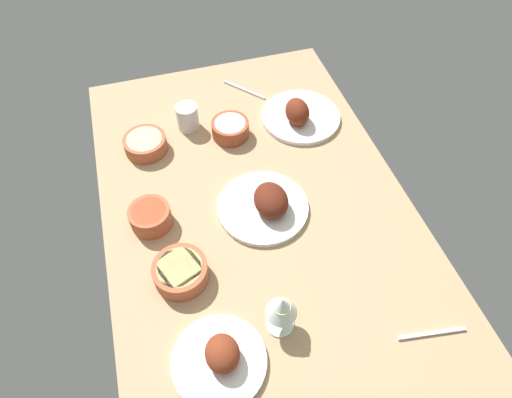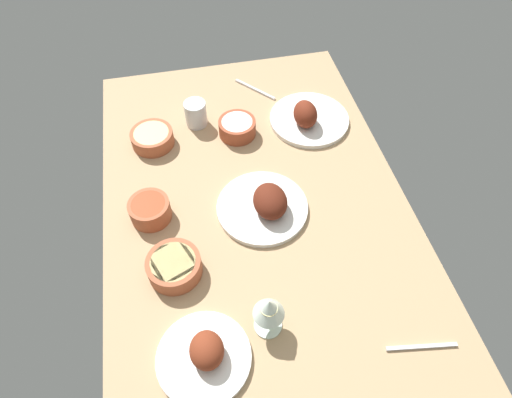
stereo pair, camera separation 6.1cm
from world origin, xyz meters
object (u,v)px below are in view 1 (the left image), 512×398
at_px(plate_near_viewer, 299,115).
at_px(plate_center_main, 220,358).
at_px(bowl_sauce, 150,216).
at_px(spoon_loose, 244,90).
at_px(bowl_potatoes, 145,144).
at_px(bowl_cream, 231,128).
at_px(bowl_pasta, 181,272).
at_px(water_tumbler, 188,117).
at_px(fork_loose, 432,333).
at_px(wine_glass, 282,308).
at_px(plate_far_side, 266,204).

distance_m(plate_near_viewer, plate_center_main, 0.86).
xyz_separation_m(bowl_sauce, spoon_loose, (0.50, -0.42, -0.03)).
xyz_separation_m(bowl_potatoes, bowl_sauce, (-0.30, 0.03, 0.01)).
xyz_separation_m(bowl_sauce, bowl_cream, (0.29, -0.31, -0.00)).
relative_size(bowl_pasta, water_tumbler, 1.63).
bearing_deg(fork_loose, water_tumbler, -56.05).
relative_size(bowl_potatoes, bowl_sauce, 1.17).
height_order(water_tumbler, spoon_loose, water_tumbler).
height_order(bowl_pasta, wine_glass, wine_glass).
bearing_deg(wine_glass, plate_far_side, -11.86).
bearing_deg(bowl_cream, bowl_potatoes, 87.47).
bearing_deg(bowl_cream, spoon_loose, -25.75).
bearing_deg(wine_glass, bowl_sauce, 33.42).
height_order(water_tumbler, fork_loose, water_tumbler).
bearing_deg(bowl_sauce, bowl_cream, -47.38).
relative_size(plate_far_side, wine_glass, 1.93).
distance_m(bowl_sauce, water_tumbler, 0.41).
bearing_deg(bowl_potatoes, fork_loose, -144.75).
bearing_deg(plate_far_side, spoon_loose, -8.75).
bearing_deg(wine_glass, bowl_potatoes, 18.62).
bearing_deg(bowl_sauce, bowl_potatoes, -4.87).
xyz_separation_m(plate_near_viewer, bowl_potatoes, (0.01, 0.53, 0.00)).
xyz_separation_m(plate_far_side, bowl_pasta, (-0.15, 0.28, 0.00)).
bearing_deg(spoon_loose, fork_loose, -30.11).
height_order(plate_center_main, bowl_pasta, plate_center_main).
bearing_deg(bowl_pasta, bowl_sauce, 14.46).
relative_size(bowl_potatoes, spoon_loose, 0.77).
relative_size(plate_near_viewer, fork_loose, 1.60).
height_order(plate_near_viewer, plate_center_main, plate_near_viewer).
height_order(bowl_potatoes, bowl_cream, bowl_cream).
distance_m(plate_center_main, bowl_cream, 0.76).
bearing_deg(bowl_potatoes, plate_far_side, -138.74).
bearing_deg(bowl_pasta, plate_center_main, -169.10).
relative_size(water_tumbler, fork_loose, 0.51).
distance_m(bowl_sauce, bowl_pasta, 0.20).
xyz_separation_m(plate_far_side, bowl_cream, (0.34, 0.02, 0.00)).
relative_size(plate_near_viewer, bowl_pasta, 1.90).
xyz_separation_m(plate_near_viewer, bowl_pasta, (-0.48, 0.51, 0.00)).
bearing_deg(plate_center_main, bowl_pasta, 10.90).
relative_size(plate_near_viewer, spoon_loose, 1.52).
bearing_deg(bowl_potatoes, wine_glass, -161.38).
xyz_separation_m(bowl_pasta, spoon_loose, (0.70, -0.37, -0.03)).
xyz_separation_m(bowl_pasta, wine_glass, (-0.20, -0.21, 0.07)).
bearing_deg(bowl_pasta, bowl_cream, -28.48).
height_order(bowl_sauce, wine_glass, wine_glass).
height_order(plate_center_main, bowl_cream, plate_center_main).
height_order(plate_far_side, plate_center_main, plate_far_side).
distance_m(bowl_potatoes, spoon_loose, 0.44).
distance_m(plate_far_side, bowl_pasta, 0.32).
xyz_separation_m(plate_center_main, water_tumbler, (0.81, -0.08, 0.02)).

